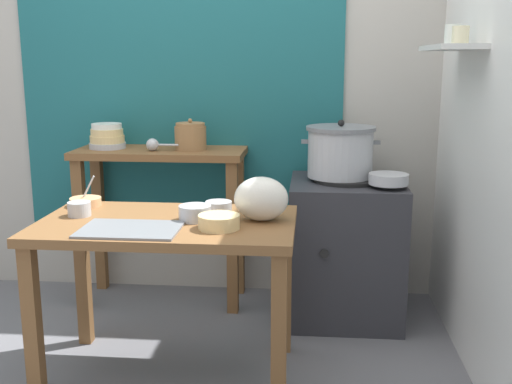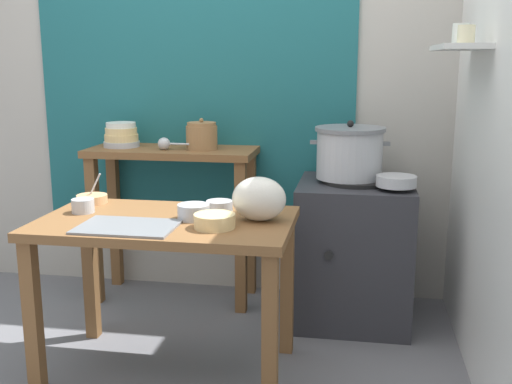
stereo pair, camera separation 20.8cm
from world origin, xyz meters
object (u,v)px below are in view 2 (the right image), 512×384
(back_shelf_table, at_px, (173,186))
(wide_pan, at_px, (396,181))
(prep_table, at_px, (167,243))
(prep_bowl_0, at_px, (92,198))
(stove_block, at_px, (354,251))
(steamer_pot, at_px, (350,153))
(prep_bowl_1, at_px, (194,211))
(clay_pot, at_px, (202,136))
(prep_bowl_2, at_px, (215,220))
(bowl_stack_enamel, at_px, (121,136))
(serving_tray, at_px, (127,227))
(plastic_bag, at_px, (259,199))
(prep_bowl_3, at_px, (219,206))
(prep_bowl_4, at_px, (83,205))
(ladle, at_px, (166,144))

(back_shelf_table, distance_m, wide_pan, 1.29)
(prep_table, bearing_deg, prep_bowl_0, 153.05)
(wide_pan, distance_m, prep_bowl_0, 1.49)
(prep_table, height_order, stove_block, stove_block)
(steamer_pot, height_order, prep_bowl_1, steamer_pot)
(clay_pot, bearing_deg, prep_bowl_1, -77.90)
(stove_block, distance_m, clay_pot, 1.06)
(clay_pot, distance_m, prep_bowl_0, 0.79)
(back_shelf_table, distance_m, prep_bowl_2, 1.10)
(bowl_stack_enamel, height_order, serving_tray, bowl_stack_enamel)
(steamer_pot, distance_m, plastic_bag, 0.82)
(wide_pan, distance_m, prep_bowl_1, 1.05)
(steamer_pot, height_order, prep_bowl_3, steamer_pot)
(clay_pot, height_order, prep_bowl_0, clay_pot)
(prep_bowl_2, relative_size, prep_bowl_3, 1.42)
(prep_table, xyz_separation_m, wide_pan, (1.00, 0.58, 0.20))
(bowl_stack_enamel, distance_m, plastic_bag, 1.29)
(steamer_pot, relative_size, prep_bowl_3, 3.46)
(stove_block, distance_m, prep_bowl_4, 1.45)
(clay_pot, relative_size, wide_pan, 0.88)
(stove_block, xyz_separation_m, prep_bowl_2, (-0.56, -0.85, 0.37))
(steamer_pot, distance_m, prep_bowl_4, 1.38)
(prep_bowl_1, distance_m, prep_bowl_4, 0.52)
(prep_bowl_3, distance_m, prep_bowl_4, 0.61)
(wide_pan, bearing_deg, prep_bowl_0, -166.13)
(back_shelf_table, bearing_deg, serving_tray, -82.84)
(back_shelf_table, distance_m, prep_bowl_3, 0.84)
(prep_bowl_4, bearing_deg, prep_bowl_2, -13.30)
(prep_table, xyz_separation_m, prep_bowl_1, (0.12, 0.01, 0.15))
(back_shelf_table, distance_m, prep_bowl_0, 0.68)
(bowl_stack_enamel, xyz_separation_m, ladle, (0.29, -0.08, -0.03))
(prep_bowl_3, relative_size, prep_bowl_4, 1.19)
(back_shelf_table, bearing_deg, steamer_pot, -6.22)
(back_shelf_table, relative_size, serving_tray, 2.40)
(ladle, bearing_deg, plastic_bag, -49.59)
(prep_bowl_1, bearing_deg, serving_tray, -142.08)
(steamer_pot, distance_m, bowl_stack_enamel, 1.32)
(steamer_pot, relative_size, prep_bowl_0, 2.85)
(bowl_stack_enamel, xyz_separation_m, plastic_bag, (0.95, -0.85, -0.15))
(prep_table, xyz_separation_m, prep_bowl_0, (-0.44, 0.23, 0.13))
(ladle, xyz_separation_m, wide_pan, (1.26, -0.23, -0.13))
(stove_block, distance_m, plastic_bag, 0.92)
(prep_table, xyz_separation_m, serving_tray, (-0.11, -0.17, 0.12))
(prep_bowl_0, xyz_separation_m, prep_bowl_2, (0.69, -0.33, 0.01))
(back_shelf_table, xyz_separation_m, ladle, (-0.01, -0.06, 0.26))
(back_shelf_table, bearing_deg, ladle, -102.87)
(bowl_stack_enamel, bearing_deg, clay_pot, -2.18)
(stove_block, relative_size, serving_tray, 1.95)
(prep_bowl_0, relative_size, prep_bowl_3, 1.21)
(stove_block, bearing_deg, back_shelf_table, 172.93)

